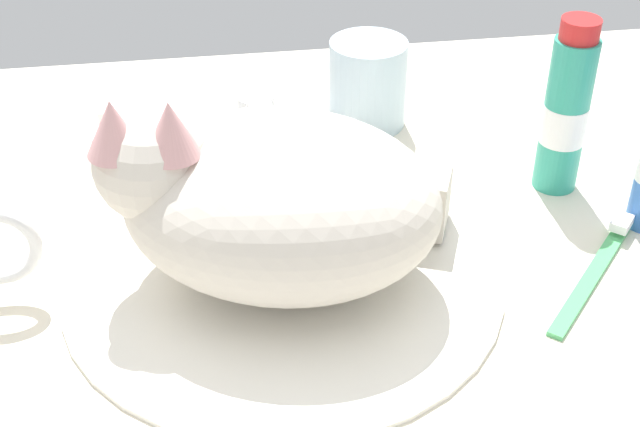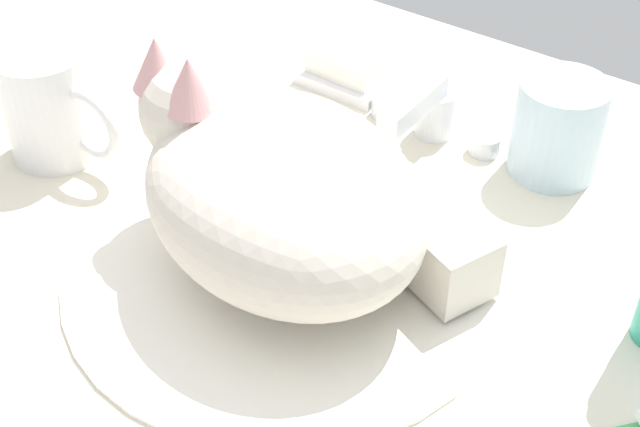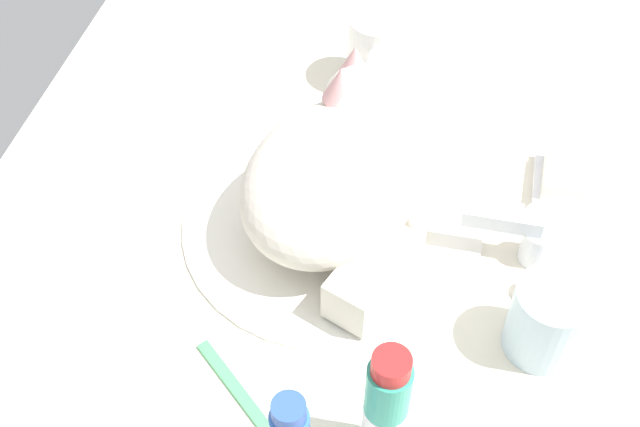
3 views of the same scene
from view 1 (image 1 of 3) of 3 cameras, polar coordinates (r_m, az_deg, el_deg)
name	(u,v)px [view 1 (image 1 of 3)]	position (r cm, az deg, el deg)	size (l,w,h in cm)	color
ground_plane	(284,294)	(70.89, -2.27, -5.10)	(110.00, 82.50, 3.00)	silver
sink_basin	(284,275)	(69.68, -2.31, -3.89)	(33.64, 33.64, 0.84)	white
faucet	(257,116)	(85.99, -3.98, 6.12)	(13.04, 10.26, 6.37)	silver
cat	(269,196)	(65.90, -3.26, 1.08)	(29.08, 24.36, 15.47)	beige
rinse_cup	(368,84)	(88.60, 3.02, 8.18)	(7.50, 7.50, 8.62)	silver
soap_dish	(140,126)	(90.39, -11.25, 5.44)	(9.00, 6.40, 1.20)	white
soap_bar	(138,111)	(89.58, -11.38, 6.38)	(7.18, 4.69, 2.20)	white
toothpaste_bottle	(566,112)	(79.79, 15.24, 6.22)	(3.89, 3.89, 15.70)	teal
toothbrush	(596,267)	(73.42, 17.02, -3.26)	(11.50, 12.89, 1.60)	#4CB266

